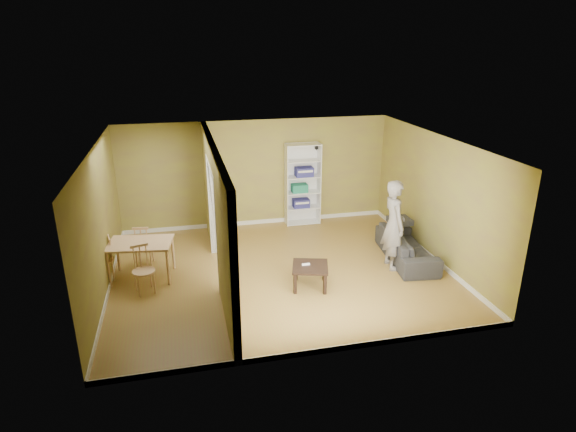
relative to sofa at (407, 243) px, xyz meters
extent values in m
plane|color=olive|center=(-2.70, 0.01, -0.38)|extent=(6.50, 6.50, 0.00)
plane|color=white|center=(-2.70, 0.01, 2.22)|extent=(6.50, 6.50, 0.00)
plane|color=#9D9E37|center=(-2.70, 2.76, 0.92)|extent=(6.50, 0.00, 6.50)
plane|color=#9D9E37|center=(-2.70, -2.74, 0.92)|extent=(6.50, 0.00, 6.50)
plane|color=#9D9E37|center=(-5.95, 0.01, 0.92)|extent=(0.00, 5.50, 5.50)
plane|color=#9D9E37|center=(0.55, 0.01, 0.92)|extent=(0.00, 5.50, 5.50)
cube|color=black|center=(-1.20, 2.70, 1.52)|extent=(0.10, 0.10, 0.10)
imported|color=black|center=(0.00, 0.00, 0.00)|extent=(2.08, 1.08, 0.76)
imported|color=slate|center=(-0.46, -0.25, 0.69)|extent=(0.80, 0.64, 2.14)
cube|color=white|center=(-2.00, 2.57, 0.63)|extent=(0.02, 0.37, 2.02)
cube|color=white|center=(-1.17, 2.57, 0.63)|extent=(0.02, 0.37, 2.02)
cube|color=white|center=(-1.59, 2.74, 0.63)|extent=(0.85, 0.02, 2.02)
cube|color=white|center=(-1.59, 2.57, -0.36)|extent=(0.81, 0.37, 0.02)
cube|color=white|center=(-1.59, 2.57, 0.04)|extent=(0.81, 0.37, 0.02)
cube|color=white|center=(-1.59, 2.57, 0.43)|extent=(0.81, 0.37, 0.02)
cube|color=white|center=(-1.59, 2.57, 0.83)|extent=(0.81, 0.37, 0.02)
cube|color=white|center=(-1.59, 2.57, 1.23)|extent=(0.81, 0.37, 0.02)
cube|color=white|center=(-1.59, 2.57, 1.62)|extent=(0.81, 0.37, 0.02)
cube|color=navy|center=(-1.62, 2.57, 0.15)|extent=(0.40, 0.26, 0.20)
cube|color=#268C6F|center=(-1.67, 2.57, 0.54)|extent=(0.39, 0.25, 0.20)
cube|color=#101E4C|center=(-1.55, 2.57, 0.95)|extent=(0.43, 0.28, 0.22)
cube|color=black|center=(-2.29, -0.71, 0.03)|extent=(0.65, 0.65, 0.04)
cube|color=black|center=(-2.56, -0.98, -0.18)|extent=(0.05, 0.05, 0.39)
cube|color=black|center=(-2.02, -0.98, -0.18)|extent=(0.05, 0.05, 0.39)
cube|color=black|center=(-2.56, -0.43, -0.18)|extent=(0.05, 0.05, 0.39)
cube|color=black|center=(-2.02, -0.43, -0.18)|extent=(0.05, 0.05, 0.39)
cube|color=white|center=(-2.36, -0.66, 0.07)|extent=(0.15, 0.04, 0.03)
cube|color=tan|center=(-5.35, 0.39, 0.34)|extent=(1.18, 0.79, 0.04)
cylinder|color=tan|center=(-5.89, 0.04, -0.03)|extent=(0.05, 0.05, 0.70)
cylinder|color=tan|center=(-4.81, 0.04, -0.03)|extent=(0.05, 0.05, 0.70)
cylinder|color=tan|center=(-5.89, 0.73, -0.03)|extent=(0.05, 0.05, 0.70)
cylinder|color=tan|center=(-4.81, 0.73, -0.03)|extent=(0.05, 0.05, 0.70)
camera|label=1|loc=(-4.49, -8.42, 3.97)|focal=30.00mm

